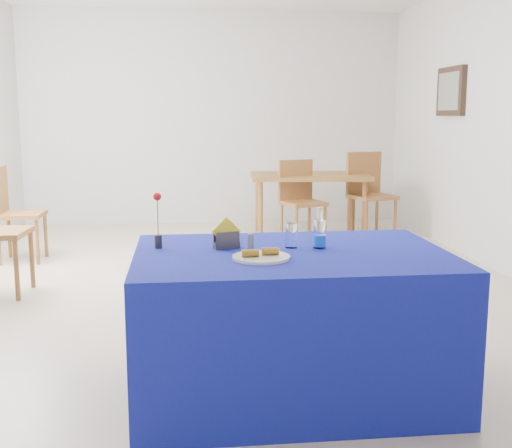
{
  "coord_description": "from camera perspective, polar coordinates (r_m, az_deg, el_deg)",
  "views": [
    {
      "loc": [
        -0.42,
        -5.15,
        1.45
      ],
      "look_at": [
        -0.07,
        -2.06,
        0.92
      ],
      "focal_mm": 45.0,
      "sensor_mm": 36.0,
      "label": 1
    }
  ],
  "objects": [
    {
      "name": "chair_bg_right",
      "position": [
        7.7,
        9.95,
        3.1
      ],
      "size": [
        0.56,
        0.56,
        1.02
      ],
      "rotation": [
        0.0,
        0.0,
        0.27
      ],
      "color": "brown",
      "rests_on": "floor"
    },
    {
      "name": "floor",
      "position": [
        5.37,
        -1.82,
        -6.01
      ],
      "size": [
        7.0,
        7.0,
        0.0
      ],
      "primitive_type": "plane",
      "color": "#C0B29F",
      "rests_on": "ground"
    },
    {
      "name": "plate",
      "position": [
        3.12,
        0.46,
        -2.98
      ],
      "size": [
        0.28,
        0.28,
        0.01
      ],
      "primitive_type": "cylinder",
      "color": "silver",
      "rests_on": "blue_table"
    },
    {
      "name": "drinking_glass",
      "position": [
        3.38,
        3.17,
        -1.02
      ],
      "size": [
        0.06,
        0.06,
        0.13
      ],
      "primitive_type": "cylinder",
      "color": "white",
      "rests_on": "blue_table"
    },
    {
      "name": "oak_table",
      "position": [
        7.69,
        4.75,
        3.88
      ],
      "size": [
        1.44,
        0.99,
        0.76
      ],
      "color": "#99662C",
      "rests_on": "floor"
    },
    {
      "name": "blue_table",
      "position": [
        3.39,
        3.12,
        -8.73
      ],
      "size": [
        1.6,
        1.1,
        0.76
      ],
      "color": "navy",
      "rests_on": "floor"
    },
    {
      "name": "rose_vase",
      "position": [
        3.39,
        -8.71,
        0.12
      ],
      "size": [
        0.04,
        0.04,
        0.29
      ],
      "color": "#222227",
      "rests_on": "blue_table"
    },
    {
      "name": "picture_frame",
      "position": [
        7.35,
        16.96,
        11.21
      ],
      "size": [
        0.06,
        0.64,
        0.52
      ],
      "primitive_type": "cube",
      "color": "black",
      "rests_on": "room_shell"
    },
    {
      "name": "room_shell",
      "position": [
        5.18,
        -1.92,
        12.96
      ],
      "size": [
        7.0,
        7.0,
        7.0
      ],
      "color": "silver",
      "rests_on": "ground"
    },
    {
      "name": "salt_shaker",
      "position": [
        3.32,
        -0.47,
        -1.59
      ],
      "size": [
        0.03,
        0.03,
        0.08
      ],
      "primitive_type": "cylinder",
      "color": "slate",
      "rests_on": "blue_table"
    },
    {
      "name": "pepper_shaker",
      "position": [
        3.39,
        -1.96,
        -1.35
      ],
      "size": [
        0.03,
        0.03,
        0.08
      ],
      "primitive_type": "cylinder",
      "color": "slate",
      "rests_on": "blue_table"
    },
    {
      "name": "water_bottle",
      "position": [
        3.38,
        5.66,
        -0.95
      ],
      "size": [
        0.07,
        0.07,
        0.21
      ],
      "color": "white",
      "rests_on": "blue_table"
    },
    {
      "name": "napkin_holder",
      "position": [
        3.36,
        -2.65,
        -1.34
      ],
      "size": [
        0.15,
        0.09,
        0.17
      ],
      "color": "#393A3F",
      "rests_on": "blue_table"
    },
    {
      "name": "chair_bg_left",
      "position": [
        7.32,
        3.91,
        2.55
      ],
      "size": [
        0.53,
        0.53,
        0.94
      ],
      "rotation": [
        0.0,
        0.0,
        0.31
      ],
      "color": "brown",
      "rests_on": "floor"
    },
    {
      "name": "picture_art",
      "position": [
        7.34,
        16.77,
        11.22
      ],
      "size": [
        0.02,
        0.52,
        0.4
      ],
      "primitive_type": "cube",
      "color": "#998C66",
      "rests_on": "room_shell"
    },
    {
      "name": "chair_win_b",
      "position": [
        6.8,
        -20.88,
        1.43
      ],
      "size": [
        0.43,
        0.43,
        0.95
      ],
      "rotation": [
        0.0,
        0.0,
        1.55
      ],
      "color": "brown",
      "rests_on": "floor"
    },
    {
      "name": "banana_pieces",
      "position": [
        3.11,
        0.4,
        -2.52
      ],
      "size": [
        0.19,
        0.07,
        0.04
      ],
      "color": "gold",
      "rests_on": "plate"
    }
  ]
}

